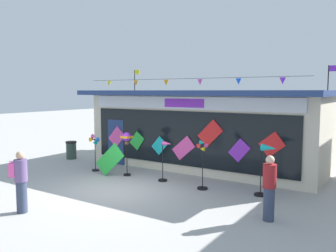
{
  "coord_description": "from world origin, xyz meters",
  "views": [
    {
      "loc": [
        7.69,
        -8.61,
        3.29
      ],
      "look_at": [
        0.13,
        2.91,
        1.91
      ],
      "focal_mm": 37.64,
      "sensor_mm": 36.0,
      "label": 1
    }
  ],
  "objects_px": {
    "wind_spinner_center_left": "(165,157)",
    "wind_spinner_center_right": "(202,161)",
    "trash_bin": "(71,150)",
    "wind_spinner_far_left": "(94,145)",
    "wind_spinner_left": "(127,141)",
    "wind_spinner_right": "(266,161)",
    "person_near_camera": "(20,180)",
    "kite_shop_building": "(215,126)",
    "display_kite_on_ground": "(110,159)",
    "person_mid_plaza": "(269,188)"
  },
  "relations": [
    {
      "from": "person_mid_plaza",
      "to": "display_kite_on_ground",
      "type": "height_order",
      "value": "person_mid_plaza"
    },
    {
      "from": "person_near_camera",
      "to": "trash_bin",
      "type": "distance_m",
      "value": 7.63
    },
    {
      "from": "wind_spinner_right",
      "to": "wind_spinner_center_right",
      "type": "bearing_deg",
      "value": -169.55
    },
    {
      "from": "wind_spinner_right",
      "to": "person_mid_plaza",
      "type": "bearing_deg",
      "value": -70.11
    },
    {
      "from": "wind_spinner_left",
      "to": "wind_spinner_center_right",
      "type": "height_order",
      "value": "wind_spinner_left"
    },
    {
      "from": "wind_spinner_far_left",
      "to": "wind_spinner_left",
      "type": "relative_size",
      "value": 0.9
    },
    {
      "from": "wind_spinner_left",
      "to": "display_kite_on_ground",
      "type": "relative_size",
      "value": 1.41
    },
    {
      "from": "kite_shop_building",
      "to": "wind_spinner_right",
      "type": "bearing_deg",
      "value": -46.85
    },
    {
      "from": "wind_spinner_left",
      "to": "person_near_camera",
      "type": "distance_m",
      "value": 4.84
    },
    {
      "from": "wind_spinner_far_left",
      "to": "person_near_camera",
      "type": "distance_m",
      "value": 5.06
    },
    {
      "from": "kite_shop_building",
      "to": "person_near_camera",
      "type": "bearing_deg",
      "value": -99.06
    },
    {
      "from": "wind_spinner_center_right",
      "to": "trash_bin",
      "type": "relative_size",
      "value": 1.94
    },
    {
      "from": "wind_spinner_center_left",
      "to": "wind_spinner_center_right",
      "type": "xyz_separation_m",
      "value": [
        1.61,
        -0.18,
        0.07
      ]
    },
    {
      "from": "wind_spinner_center_left",
      "to": "display_kite_on_ground",
      "type": "relative_size",
      "value": 1.24
    },
    {
      "from": "trash_bin",
      "to": "wind_spinner_center_right",
      "type": "bearing_deg",
      "value": -9.12
    },
    {
      "from": "wind_spinner_center_right",
      "to": "wind_spinner_left",
      "type": "bearing_deg",
      "value": 178.02
    },
    {
      "from": "kite_shop_building",
      "to": "wind_spinner_center_left",
      "type": "distance_m",
      "value": 4.16
    },
    {
      "from": "person_near_camera",
      "to": "kite_shop_building",
      "type": "bearing_deg",
      "value": -45.59
    },
    {
      "from": "trash_bin",
      "to": "display_kite_on_ground",
      "type": "xyz_separation_m",
      "value": [
        3.96,
        -1.56,
        0.22
      ]
    },
    {
      "from": "wind_spinner_center_left",
      "to": "wind_spinner_center_right",
      "type": "relative_size",
      "value": 0.9
    },
    {
      "from": "person_mid_plaza",
      "to": "display_kite_on_ground",
      "type": "xyz_separation_m",
      "value": [
        -6.59,
        1.31,
        -0.2
      ]
    },
    {
      "from": "wind_spinner_far_left",
      "to": "wind_spinner_center_right",
      "type": "relative_size",
      "value": 0.92
    },
    {
      "from": "wind_spinner_left",
      "to": "wind_spinner_center_left",
      "type": "distance_m",
      "value": 1.81
    },
    {
      "from": "person_near_camera",
      "to": "person_mid_plaza",
      "type": "xyz_separation_m",
      "value": [
        5.79,
        3.07,
        -0.03
      ]
    },
    {
      "from": "wind_spinner_center_right",
      "to": "wind_spinner_right",
      "type": "height_order",
      "value": "same"
    },
    {
      "from": "wind_spinner_far_left",
      "to": "display_kite_on_ground",
      "type": "relative_size",
      "value": 1.27
    },
    {
      "from": "wind_spinner_right",
      "to": "display_kite_on_ground",
      "type": "xyz_separation_m",
      "value": [
        -5.87,
        -0.68,
        -0.48
      ]
    },
    {
      "from": "wind_spinner_left",
      "to": "kite_shop_building",
      "type": "bearing_deg",
      "value": 67.3
    },
    {
      "from": "wind_spinner_center_right",
      "to": "wind_spinner_right",
      "type": "xyz_separation_m",
      "value": [
        2.03,
        0.37,
        0.16
      ]
    },
    {
      "from": "wind_spinner_center_left",
      "to": "person_mid_plaza",
      "type": "xyz_separation_m",
      "value": [
        4.35,
        -1.79,
        -0.04
      ]
    },
    {
      "from": "wind_spinner_far_left",
      "to": "wind_spinner_center_right",
      "type": "distance_m",
      "value": 4.96
    },
    {
      "from": "person_mid_plaza",
      "to": "wind_spinner_left",
      "type": "bearing_deg",
      "value": -147.59
    },
    {
      "from": "wind_spinner_right",
      "to": "display_kite_on_ground",
      "type": "bearing_deg",
      "value": -173.37
    },
    {
      "from": "wind_spinner_right",
      "to": "person_near_camera",
      "type": "bearing_deg",
      "value": -135.04
    },
    {
      "from": "kite_shop_building",
      "to": "wind_spinner_right",
      "type": "distance_m",
      "value": 5.36
    },
    {
      "from": "wind_spinner_center_right",
      "to": "trash_bin",
      "type": "bearing_deg",
      "value": 170.88
    },
    {
      "from": "wind_spinner_center_left",
      "to": "person_near_camera",
      "type": "distance_m",
      "value": 5.07
    },
    {
      "from": "wind_spinner_center_right",
      "to": "wind_spinner_right",
      "type": "bearing_deg",
      "value": 10.45
    },
    {
      "from": "wind_spinner_far_left",
      "to": "display_kite_on_ground",
      "type": "height_order",
      "value": "wind_spinner_far_left"
    },
    {
      "from": "kite_shop_building",
      "to": "wind_spinner_far_left",
      "type": "relative_size",
      "value": 6.73
    },
    {
      "from": "trash_bin",
      "to": "wind_spinner_far_left",
      "type": "bearing_deg",
      "value": -23.95
    },
    {
      "from": "kite_shop_building",
      "to": "wind_spinner_center_left",
      "type": "height_order",
      "value": "kite_shop_building"
    },
    {
      "from": "kite_shop_building",
      "to": "display_kite_on_ground",
      "type": "bearing_deg",
      "value": -116.0
    },
    {
      "from": "wind_spinner_far_left",
      "to": "wind_spinner_left",
      "type": "distance_m",
      "value": 1.64
    },
    {
      "from": "wind_spinner_left",
      "to": "wind_spinner_right",
      "type": "bearing_deg",
      "value": 2.75
    },
    {
      "from": "display_kite_on_ground",
      "to": "trash_bin",
      "type": "bearing_deg",
      "value": 158.49
    },
    {
      "from": "wind_spinner_center_right",
      "to": "display_kite_on_ground",
      "type": "distance_m",
      "value": 3.87
    },
    {
      "from": "person_near_camera",
      "to": "wind_spinner_far_left",
      "type": "bearing_deg",
      "value": -14.26
    },
    {
      "from": "display_kite_on_ground",
      "to": "person_near_camera",
      "type": "bearing_deg",
      "value": -79.63
    },
    {
      "from": "wind_spinner_center_right",
      "to": "display_kite_on_ground",
      "type": "xyz_separation_m",
      "value": [
        -3.84,
        -0.31,
        -0.31
      ]
    }
  ]
}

